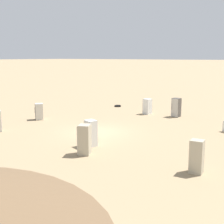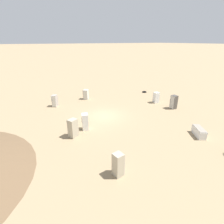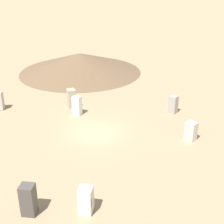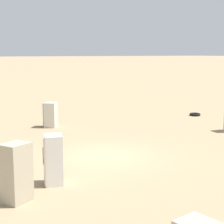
% 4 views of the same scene
% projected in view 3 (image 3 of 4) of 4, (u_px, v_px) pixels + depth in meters
% --- Properties ---
extents(ground_plane, '(1000.00, 1000.00, 0.00)m').
position_uv_depth(ground_plane, '(96.00, 132.00, 24.10)').
color(ground_plane, '#9E8460').
extents(dirt_mound, '(14.82, 14.82, 2.31)m').
position_uv_depth(dirt_mound, '(80.00, 63.00, 37.94)').
color(dirt_mound, brown).
rests_on(dirt_mound, ground_plane).
extents(discarded_fridge_0, '(1.00, 1.00, 1.45)m').
position_uv_depth(discarded_fridge_0, '(191.00, 131.00, 22.73)').
color(discarded_fridge_0, beige).
rests_on(discarded_fridge_0, ground_plane).
extents(discarded_fridge_1, '(0.92, 0.96, 1.56)m').
position_uv_depth(discarded_fridge_1, '(173.00, 104.00, 27.13)').
color(discarded_fridge_1, '#A89E93').
rests_on(discarded_fridge_1, ground_plane).
extents(discarded_fridge_2, '(0.70, 0.69, 1.64)m').
position_uv_depth(discarded_fridge_2, '(0.00, 101.00, 27.74)').
color(discarded_fridge_2, '#B2A88E').
rests_on(discarded_fridge_2, ground_plane).
extents(discarded_fridge_3, '(0.97, 0.93, 1.74)m').
position_uv_depth(discarded_fridge_3, '(72.00, 98.00, 28.14)').
color(discarded_fridge_3, '#B2A88E').
rests_on(discarded_fridge_3, ground_plane).
extents(discarded_fridge_4, '(0.79, 0.84, 1.66)m').
position_uv_depth(discarded_fridge_4, '(77.00, 106.00, 26.74)').
color(discarded_fridge_4, white).
rests_on(discarded_fridge_4, ground_plane).
extents(discarded_fridge_5, '(0.73, 0.75, 1.75)m').
position_uv_depth(discarded_fridge_5, '(28.00, 200.00, 15.73)').
color(discarded_fridge_5, '#4C4742').
rests_on(discarded_fridge_5, ground_plane).
extents(discarded_fridge_6, '(0.76, 0.76, 1.50)m').
position_uv_depth(discarded_fridge_6, '(86.00, 200.00, 15.89)').
color(discarded_fridge_6, white).
rests_on(discarded_fridge_6, ground_plane).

